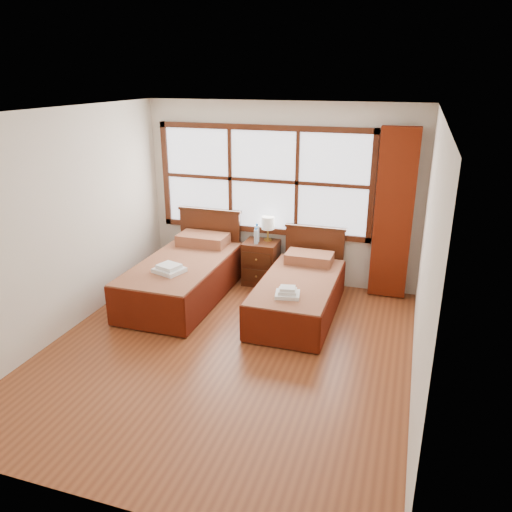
% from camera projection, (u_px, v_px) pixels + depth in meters
% --- Properties ---
extents(floor, '(4.50, 4.50, 0.00)m').
position_uv_depth(floor, '(226.00, 351.00, 5.61)').
color(floor, brown).
rests_on(floor, ground).
extents(ceiling, '(4.50, 4.50, 0.00)m').
position_uv_depth(ceiling, '(221.00, 112.00, 4.72)').
color(ceiling, white).
rests_on(ceiling, wall_back).
extents(wall_back, '(4.00, 0.00, 4.00)m').
position_uv_depth(wall_back, '(281.00, 195.00, 7.18)').
color(wall_back, silver).
rests_on(wall_back, floor).
extents(wall_left, '(0.00, 4.50, 4.50)m').
position_uv_depth(wall_left, '(62.00, 225.00, 5.74)').
color(wall_left, silver).
rests_on(wall_left, floor).
extents(wall_right, '(0.00, 4.50, 4.50)m').
position_uv_depth(wall_right, '(426.00, 263.00, 4.59)').
color(wall_right, silver).
rests_on(wall_right, floor).
extents(window, '(3.16, 0.06, 1.56)m').
position_uv_depth(window, '(263.00, 180.00, 7.14)').
color(window, white).
rests_on(window, wall_back).
extents(curtain, '(0.50, 0.16, 2.30)m').
position_uv_depth(curtain, '(394.00, 215.00, 6.63)').
color(curtain, maroon).
rests_on(curtain, wall_back).
extents(bed_left, '(1.06, 2.08, 1.03)m').
position_uv_depth(bed_left, '(184.00, 276.00, 6.88)').
color(bed_left, '#3E1C0D').
rests_on(bed_left, floor).
extents(bed_right, '(0.94, 1.96, 0.91)m').
position_uv_depth(bed_right, '(299.00, 293.00, 6.43)').
color(bed_right, '#3E1C0D').
rests_on(bed_right, floor).
extents(nightstand, '(0.48, 0.47, 0.64)m').
position_uv_depth(nightstand, '(261.00, 263.00, 7.34)').
color(nightstand, '#48200F').
rests_on(nightstand, floor).
extents(towels_left, '(0.43, 0.40, 0.10)m').
position_uv_depth(towels_left, '(169.00, 269.00, 6.36)').
color(towels_left, white).
rests_on(towels_left, bed_left).
extents(towels_right, '(0.32, 0.29, 0.12)m').
position_uv_depth(towels_right, '(288.00, 293.00, 5.83)').
color(towels_right, white).
rests_on(towels_right, bed_right).
extents(lamp, '(0.19, 0.19, 0.36)m').
position_uv_depth(lamp, '(268.00, 224.00, 7.21)').
color(lamp, gold).
rests_on(lamp, nightstand).
extents(bottle_near, '(0.06, 0.06, 0.24)m').
position_uv_depth(bottle_near, '(256.00, 237.00, 7.12)').
color(bottle_near, '#ACC9DD').
rests_on(bottle_near, nightstand).
extents(bottle_far, '(0.07, 0.07, 0.27)m').
position_uv_depth(bottle_far, '(257.00, 233.00, 7.21)').
color(bottle_far, '#ACC9DD').
rests_on(bottle_far, nightstand).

